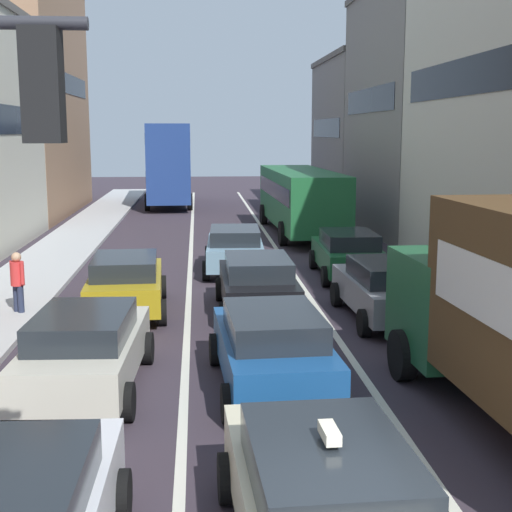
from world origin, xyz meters
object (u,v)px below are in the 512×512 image
Objects in this scene: taxi_centre_lane_front at (325,499)px; wagon_left_lane_second at (86,348)px; bus_mid_queue_primary at (301,196)px; pedestrian_near_kerb at (18,280)px; sedan_centre_lane_second at (272,347)px; hatchback_centre_lane_third at (258,283)px; coupe_centre_lane_fourth at (235,248)px; sedan_right_lane_behind_truck at (387,288)px; sedan_left_lane_third at (126,282)px; bus_far_queue_secondary at (168,160)px; wagon_right_lane_far at (348,253)px.

taxi_centre_lane_front reaches higher than wagon_left_lane_second.
bus_mid_queue_primary is 16.88m from pedestrian_near_kerb.
sedan_centre_lane_second and hatchback_centre_lane_third have the same top height.
sedan_centre_lane_second is at bearing -177.15° from coupe_centre_lane_fourth.
wagon_left_lane_second is 1.00× the size of coupe_centre_lane_fourth.
sedan_right_lane_behind_truck is at bearing -20.41° from taxi_centre_lane_front.
sedan_right_lane_behind_truck is at bearing -103.66° from sedan_left_lane_third.
bus_mid_queue_primary is at bearing -27.71° from sedan_left_lane_third.
taxi_centre_lane_front is at bearing -166.97° from sedan_left_lane_third.
taxi_centre_lane_front reaches higher than sedan_centre_lane_second.
bus_far_queue_secondary is (-3.15, 33.53, 2.03)m from sedan_centre_lane_second.
bus_far_queue_secondary is at bearing 2.74° from sedan_centre_lane_second.
wagon_left_lane_second is 0.41× the size of bus_far_queue_secondary.
coupe_centre_lane_fourth is at bearing -33.17° from sedan_left_lane_third.
sedan_left_lane_third is (0.16, 5.74, 0.00)m from wagon_left_lane_second.
wagon_left_lane_second is at bearing 165.86° from coupe_centre_lane_fourth.
bus_mid_queue_primary is (3.35, 25.24, 0.96)m from taxi_centre_lane_front.
hatchback_centre_lane_third is at bearing -99.13° from sedan_left_lane_third.
coupe_centre_lane_fourth is (3.08, 5.20, 0.00)m from sedan_left_lane_third.
wagon_left_lane_second is 2.64× the size of pedestrian_near_kerb.
bus_far_queue_secondary reaches higher than bus_mid_queue_primary.
sedan_centre_lane_second is at bearing 143.00° from sedan_right_lane_behind_truck.
taxi_centre_lane_front and pedestrian_near_kerb have the same top height.
pedestrian_near_kerb is (-5.82, 5.63, 0.15)m from sedan_centre_lane_second.
hatchback_centre_lane_third is at bearing 145.09° from wagon_right_lane_far.
coupe_centre_lane_fourth is 0.41× the size of bus_far_queue_secondary.
sedan_centre_lane_second is at bearing 177.82° from hatchback_centre_lane_third.
taxi_centre_lane_front is 2.63× the size of pedestrian_near_kerb.
hatchback_centre_lane_third and sedan_left_lane_third have the same top height.
wagon_left_lane_second is 11.88m from wagon_right_lane_far.
hatchback_centre_lane_third is at bearing -175.75° from bus_far_queue_secondary.
sedan_centre_lane_second and coupe_centre_lane_fourth have the same top height.
bus_mid_queue_primary is at bearing -12.55° from hatchback_centre_lane_third.
bus_mid_queue_primary is (3.43, 8.65, 0.96)m from coupe_centre_lane_fourth.
sedan_left_lane_third is (-3.37, 0.39, 0.00)m from hatchback_centre_lane_third.
sedan_centre_lane_second is 1.00× the size of sedan_left_lane_third.
wagon_right_lane_far is (3.47, 15.39, -0.00)m from taxi_centre_lane_front.
sedan_right_lane_behind_truck is 0.41× the size of bus_far_queue_secondary.
pedestrian_near_kerb is (-2.64, -0.30, 0.15)m from sedan_left_lane_third.
taxi_centre_lane_front reaches higher than sedan_left_lane_third.
hatchback_centre_lane_third is at bearing 166.25° from bus_mid_queue_primary.
wagon_left_lane_second is 1.02× the size of hatchback_centre_lane_third.
sedan_centre_lane_second is at bearing -90.77° from wagon_left_lane_second.
sedan_right_lane_behind_truck is 0.41× the size of bus_mid_queue_primary.
wagon_right_lane_far is (0.14, 5.28, 0.00)m from sedan_right_lane_behind_truck.
coupe_centre_lane_fourth is at bearing -2.17° from sedan_centre_lane_second.
wagon_left_lane_second is 11.41m from coupe_centre_lane_fourth.
wagon_left_lane_second is (-3.33, 5.65, -0.00)m from taxi_centre_lane_front.
bus_mid_queue_primary reaches higher than wagon_left_lane_second.
pedestrian_near_kerb is at bearing 82.46° from sedan_right_lane_behind_truck.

